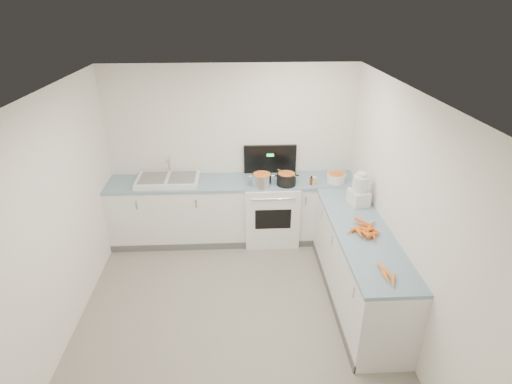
{
  "coord_description": "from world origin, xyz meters",
  "views": [
    {
      "loc": [
        0.07,
        -3.43,
        3.27
      ],
      "look_at": [
        0.3,
        1.1,
        1.05
      ],
      "focal_mm": 28.0,
      "sensor_mm": 36.0,
      "label": 1
    }
  ],
  "objects_px": {
    "steel_pot": "(262,181)",
    "extract_bottle": "(311,181)",
    "stove": "(271,209)",
    "sink": "(168,180)",
    "black_pot": "(286,180)",
    "spice_jar": "(314,181)",
    "mixing_bowl": "(336,178)",
    "food_processor": "(359,191)"
  },
  "relations": [
    {
      "from": "black_pot",
      "to": "extract_bottle",
      "type": "bearing_deg",
      "value": -2.8
    },
    {
      "from": "stove",
      "to": "extract_bottle",
      "type": "distance_m",
      "value": 0.76
    },
    {
      "from": "steel_pot",
      "to": "extract_bottle",
      "type": "bearing_deg",
      "value": -0.09
    },
    {
      "from": "mixing_bowl",
      "to": "extract_bottle",
      "type": "bearing_deg",
      "value": -167.73
    },
    {
      "from": "black_pot",
      "to": "mixing_bowl",
      "type": "relative_size",
      "value": 1.01
    },
    {
      "from": "steel_pot",
      "to": "spice_jar",
      "type": "xyz_separation_m",
      "value": [
        0.72,
        -0.0,
        -0.03
      ]
    },
    {
      "from": "stove",
      "to": "steel_pot",
      "type": "height_order",
      "value": "stove"
    },
    {
      "from": "stove",
      "to": "extract_bottle",
      "type": "relative_size",
      "value": 12.74
    },
    {
      "from": "stove",
      "to": "steel_pot",
      "type": "relative_size",
      "value": 5.12
    },
    {
      "from": "sink",
      "to": "spice_jar",
      "type": "height_order",
      "value": "sink"
    },
    {
      "from": "stove",
      "to": "sink",
      "type": "height_order",
      "value": "stove"
    },
    {
      "from": "black_pot",
      "to": "extract_bottle",
      "type": "distance_m",
      "value": 0.34
    },
    {
      "from": "sink",
      "to": "black_pot",
      "type": "xyz_separation_m",
      "value": [
        1.64,
        -0.17,
        0.04
      ]
    },
    {
      "from": "stove",
      "to": "extract_bottle",
      "type": "bearing_deg",
      "value": -17.73
    },
    {
      "from": "spice_jar",
      "to": "food_processor",
      "type": "distance_m",
      "value": 0.75
    },
    {
      "from": "black_pot",
      "to": "mixing_bowl",
      "type": "distance_m",
      "value": 0.71
    },
    {
      "from": "stove",
      "to": "mixing_bowl",
      "type": "height_order",
      "value": "stove"
    },
    {
      "from": "steel_pot",
      "to": "food_processor",
      "type": "height_order",
      "value": "food_processor"
    },
    {
      "from": "stove",
      "to": "extract_bottle",
      "type": "xyz_separation_m",
      "value": [
        0.53,
        -0.17,
        0.52
      ]
    },
    {
      "from": "extract_bottle",
      "to": "black_pot",
      "type": "bearing_deg",
      "value": 177.2
    },
    {
      "from": "steel_pot",
      "to": "food_processor",
      "type": "distance_m",
      "value": 1.32
    },
    {
      "from": "sink",
      "to": "extract_bottle",
      "type": "bearing_deg",
      "value": -5.36
    },
    {
      "from": "extract_bottle",
      "to": "spice_jar",
      "type": "xyz_separation_m",
      "value": [
        0.04,
        -0.0,
        -0.0
      ]
    },
    {
      "from": "stove",
      "to": "steel_pot",
      "type": "distance_m",
      "value": 0.59
    },
    {
      "from": "spice_jar",
      "to": "food_processor",
      "type": "height_order",
      "value": "food_processor"
    },
    {
      "from": "sink",
      "to": "extract_bottle",
      "type": "height_order",
      "value": "sink"
    },
    {
      "from": "steel_pot",
      "to": "stove",
      "type": "bearing_deg",
      "value": 48.36
    },
    {
      "from": "steel_pot",
      "to": "extract_bottle",
      "type": "relative_size",
      "value": 2.49
    },
    {
      "from": "sink",
      "to": "food_processor",
      "type": "xyz_separation_m",
      "value": [
        2.47,
        -0.78,
        0.14
      ]
    },
    {
      "from": "mixing_bowl",
      "to": "stove",
      "type": "bearing_deg",
      "value": 174.17
    },
    {
      "from": "sink",
      "to": "extract_bottle",
      "type": "relative_size",
      "value": 8.06
    },
    {
      "from": "stove",
      "to": "sink",
      "type": "bearing_deg",
      "value": 179.38
    },
    {
      "from": "extract_bottle",
      "to": "spice_jar",
      "type": "bearing_deg",
      "value": -4.67
    },
    {
      "from": "sink",
      "to": "steel_pot",
      "type": "height_order",
      "value": "sink"
    },
    {
      "from": "steel_pot",
      "to": "extract_bottle",
      "type": "distance_m",
      "value": 0.68
    },
    {
      "from": "mixing_bowl",
      "to": "sink",
      "type": "bearing_deg",
      "value": 177.39
    },
    {
      "from": "stove",
      "to": "spice_jar",
      "type": "bearing_deg",
      "value": -16.83
    },
    {
      "from": "sink",
      "to": "spice_jar",
      "type": "bearing_deg",
      "value": -5.34
    },
    {
      "from": "sink",
      "to": "food_processor",
      "type": "relative_size",
      "value": 2.04
    },
    {
      "from": "stove",
      "to": "sink",
      "type": "distance_m",
      "value": 1.54
    },
    {
      "from": "steel_pot",
      "to": "spice_jar",
      "type": "relative_size",
      "value": 2.59
    },
    {
      "from": "sink",
      "to": "spice_jar",
      "type": "distance_m",
      "value": 2.03
    }
  ]
}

